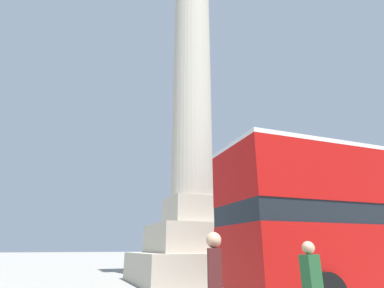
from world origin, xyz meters
name	(u,v)px	position (x,y,z in m)	size (l,w,h in m)	color
ground_plane	(192,282)	(0.00, 0.00, 0.00)	(200.00, 200.00, 0.00)	gray
monument_column	(192,138)	(0.00, 0.00, 7.03)	(5.31, 5.31, 20.05)	#ADA593
bus_b	(378,218)	(3.39, -7.10, 2.37)	(10.26, 3.20, 4.28)	#A80F0C
street_lamp	(290,203)	(3.78, -2.67, 3.46)	(0.46, 0.46, 5.78)	black
pedestrian_near_lamp	(313,288)	(-1.87, -9.61, 0.88)	(0.46, 0.31, 1.61)	#4C473D
pedestrian_by_plinth	(215,287)	(-3.63, -9.59, 0.97)	(0.34, 0.49, 1.73)	#192347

